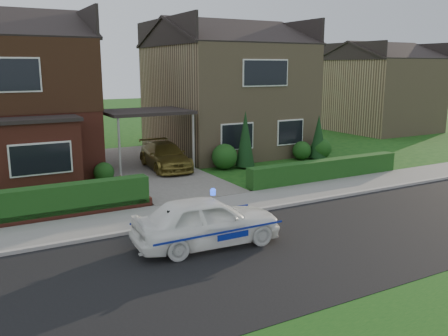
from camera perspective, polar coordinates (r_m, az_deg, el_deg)
ground at (r=12.90m, az=8.04°, el=-9.41°), size 120.00×120.00×0.00m
road at (r=12.90m, az=8.04°, el=-9.41°), size 60.00×6.00×0.02m
kerb at (r=15.27m, az=1.14°, el=-5.60°), size 60.00×0.16×0.12m
sidewalk at (r=16.15m, az=-0.74°, el=-4.64°), size 60.00×2.00×0.10m
driveway at (r=22.28m, az=-9.17°, el=-0.07°), size 3.80×12.00×0.12m
house_right at (r=26.95m, az=0.16°, el=9.90°), size 7.50×8.06×7.25m
carport_link at (r=21.84m, az=-9.36°, el=6.58°), size 3.80×3.00×2.77m
dwarf_wall at (r=15.57m, az=-22.23°, el=-5.71°), size 7.70×0.25×0.36m
hedge_left at (r=15.77m, az=-22.25°, el=-6.18°), size 7.50×0.55×0.90m
hedge_right at (r=20.38m, az=12.07°, el=-1.51°), size 7.50×0.55×0.80m
shrub_left_mid at (r=19.54m, az=-18.58°, el=-0.47°), size 1.32×1.32×1.32m
shrub_left_near at (r=20.20m, az=-14.24°, el=-0.51°), size 0.84×0.84×0.84m
shrub_right_near at (r=22.03m, az=0.06°, el=1.38°), size 1.20×1.20×1.20m
shrub_right_mid at (r=24.66m, az=9.34°, el=2.09°), size 0.96×0.96×0.96m
shrub_right_far at (r=25.05m, az=11.57°, el=2.30°), size 1.08×1.08×1.08m
conifer_a at (r=22.24m, az=2.57°, el=3.30°), size 0.90×0.90×2.60m
conifer_b at (r=24.83m, az=11.27°, el=3.54°), size 0.90×0.90×2.20m
neighbour_right at (r=37.44m, az=18.12°, el=8.31°), size 6.50×7.00×5.20m
police_car at (r=12.67m, az=-2.08°, el=-6.44°), size 3.64×4.05×1.51m
driveway_car at (r=21.83m, az=-7.11°, el=1.47°), size 1.97×4.15×1.17m
potted_plant_b at (r=18.15m, az=-12.77°, el=-2.03°), size 0.48×0.43×0.72m
potted_plant_c at (r=16.81m, az=-11.39°, el=-2.86°), size 0.51×0.51×0.86m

